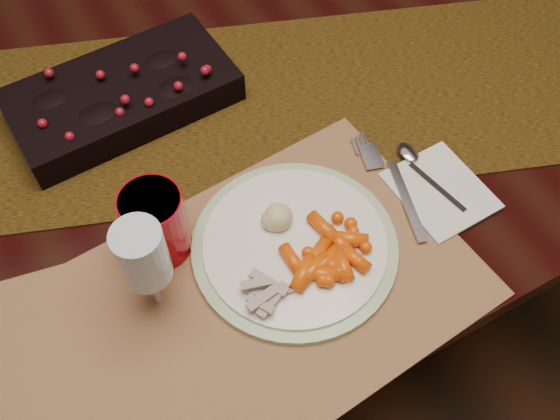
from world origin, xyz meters
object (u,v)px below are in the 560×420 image
dining_table (233,225)px  red_cup (156,224)px  baby_carrots (325,255)px  mashed_potatoes (260,213)px  turkey_shreds (266,294)px  napkin (440,191)px  wine_glass (148,271)px  placemat_main (277,285)px  centerpiece (121,91)px  dinner_plate (295,246)px

dining_table → red_cup: (-0.18, -0.21, 0.43)m
baby_carrots → mashed_potatoes: (-0.05, 0.09, 0.01)m
turkey_shreds → mashed_potatoes: bearing=65.9°
napkin → wine_glass: size_ratio=0.84×
placemat_main → napkin: (0.27, 0.02, 0.00)m
dining_table → baby_carrots: size_ratio=16.99×
centerpiece → wine_glass: bearing=-104.0°
dining_table → wine_glass: bearing=-127.6°
baby_carrots → napkin: baby_carrots is taller
placemat_main → wine_glass: (-0.14, 0.05, 0.08)m
napkin → red_cup: bearing=162.1°
dining_table → turkey_shreds: turkey_shreds is taller
baby_carrots → wine_glass: 0.22m
mashed_potatoes → turkey_shreds: bearing=-114.1°
placemat_main → baby_carrots: baby_carrots is taller
dinner_plate → baby_carrots: (0.02, -0.04, 0.02)m
dining_table → turkey_shreds: size_ratio=25.44×
baby_carrots → wine_glass: bearing=165.1°
red_cup → mashed_potatoes: bearing=-15.7°
centerpiece → mashed_potatoes: centerpiece is taller
mashed_potatoes → wine_glass: size_ratio=0.45×
napkin → wine_glass: bearing=172.9°
baby_carrots → napkin: 0.21m
turkey_shreds → wine_glass: wine_glass is taller
centerpiece → baby_carrots: centerpiece is taller
centerpiece → wine_glass: wine_glass is taller
placemat_main → red_cup: red_cup is taller
dinner_plate → red_cup: bearing=149.9°
centerpiece → red_cup: red_cup is taller
wine_glass → red_cup: bearing=63.7°
dinner_plate → red_cup: 0.18m
mashed_potatoes → turkey_shreds: mashed_potatoes is taller
baby_carrots → turkey_shreds: baby_carrots is taller
centerpiece → wine_glass: size_ratio=2.06×
centerpiece → dinner_plate: 0.37m
wine_glass → baby_carrots: bearing=-14.9°
dining_table → red_cup: 0.52m
mashed_potatoes → red_cup: (-0.13, 0.04, 0.02)m
mashed_potatoes → red_cup: red_cup is taller
dining_table → wine_glass: wine_glass is taller
red_cup → napkin: bearing=-15.6°
dining_table → placemat_main: (-0.08, -0.33, 0.38)m
baby_carrots → wine_glass: wine_glass is taller
centerpiece → baby_carrots: 0.41m
baby_carrots → red_cup: (-0.18, 0.13, 0.03)m
dinner_plate → baby_carrots: baby_carrots is taller
dining_table → centerpiece: bearing=158.5°
dining_table → napkin: (0.20, -0.32, 0.38)m
centerpiece → turkey_shreds: 0.41m
mashed_potatoes → napkin: size_ratio=0.54×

